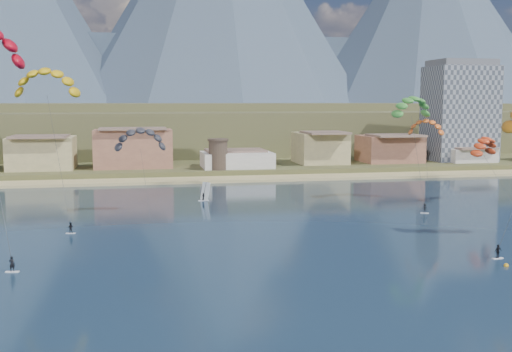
# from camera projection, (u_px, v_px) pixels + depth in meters

# --- Properties ---
(ground) EXTENTS (2400.00, 2400.00, 0.00)m
(ground) POSITION_uv_depth(u_px,v_px,m) (318.00, 317.00, 59.67)
(ground) COLOR black
(ground) RESTS_ON ground
(beach) EXTENTS (2200.00, 12.00, 0.90)m
(beach) POSITION_uv_depth(u_px,v_px,m) (203.00, 180.00, 163.01)
(beach) COLOR tan
(beach) RESTS_ON ground
(land) EXTENTS (2200.00, 900.00, 4.00)m
(land) POSITION_uv_depth(u_px,v_px,m) (155.00, 123.00, 605.77)
(land) COLOR brown
(land) RESTS_ON ground
(foothills) EXTENTS (940.00, 210.00, 18.00)m
(foothills) POSITION_uv_depth(u_px,v_px,m) (223.00, 127.00, 289.47)
(foothills) COLOR brown
(foothills) RESTS_ON ground
(mountain_ridge) EXTENTS (2060.00, 480.00, 400.00)m
(mountain_ridge) POSITION_uv_depth(u_px,v_px,m) (136.00, 6.00, 842.23)
(mountain_ridge) COLOR #2D3B4B
(mountain_ridge) RESTS_ON ground
(town) EXTENTS (400.00, 24.00, 12.00)m
(town) POSITION_uv_depth(u_px,v_px,m) (52.00, 148.00, 170.22)
(town) COLOR beige
(town) RESTS_ON ground
(apartment_tower) EXTENTS (20.00, 16.00, 32.00)m
(apartment_tower) POSITION_uv_depth(u_px,v_px,m) (460.00, 111.00, 198.24)
(apartment_tower) COLOR gray
(apartment_tower) RESTS_ON ground
(watchtower) EXTENTS (5.82, 5.82, 8.60)m
(watchtower) POSITION_uv_depth(u_px,v_px,m) (218.00, 154.00, 171.02)
(watchtower) COLOR #47382D
(watchtower) RESTS_ON ground
(kitesurfer_yellow) EXTENTS (12.09, 16.15, 28.54)m
(kitesurfer_yellow) POSITION_uv_depth(u_px,v_px,m) (46.00, 78.00, 106.34)
(kitesurfer_yellow) COLOR silver
(kitesurfer_yellow) RESTS_ON ground
(kitesurfer_green) EXTENTS (10.73, 18.37, 24.44)m
(kitesurfer_green) POSITION_uv_depth(u_px,v_px,m) (412.00, 104.00, 127.48)
(kitesurfer_green) COLOR silver
(kitesurfer_green) RESTS_ON ground
(distant_kite_dark) EXTENTS (10.08, 6.33, 17.85)m
(distant_kite_dark) POSITION_uv_depth(u_px,v_px,m) (140.00, 135.00, 113.45)
(distant_kite_dark) COLOR #262626
(distant_kite_dark) RESTS_ON ground
(distant_kite_orange) EXTENTS (8.05, 7.58, 18.63)m
(distant_kite_orange) POSITION_uv_depth(u_px,v_px,m) (426.00, 124.00, 130.93)
(distant_kite_orange) COLOR #262626
(distant_kite_orange) RESTS_ON ground
(distant_kite_red) EXTENTS (9.04, 8.04, 15.57)m
(distant_kite_red) POSITION_uv_depth(u_px,v_px,m) (484.00, 143.00, 126.20)
(distant_kite_red) COLOR #262626
(distant_kite_red) RESTS_ON ground
(windsurfer) EXTENTS (2.21, 2.40, 3.93)m
(windsurfer) POSITION_uv_depth(u_px,v_px,m) (204.00, 195.00, 129.88)
(windsurfer) COLOR silver
(windsurfer) RESTS_ON ground
(buoy) EXTENTS (0.63, 0.63, 0.63)m
(buoy) POSITION_uv_depth(u_px,v_px,m) (506.00, 266.00, 78.17)
(buoy) COLOR gold
(buoy) RESTS_ON ground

